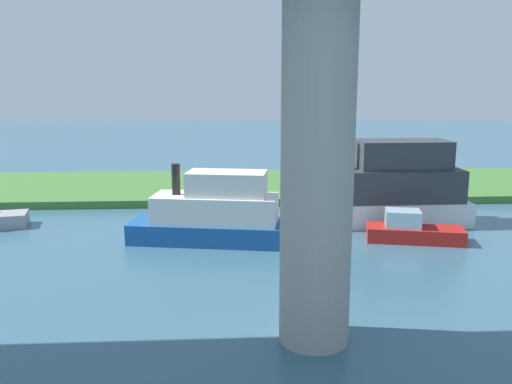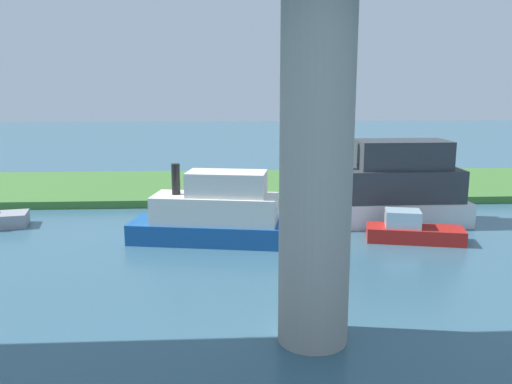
{
  "view_description": "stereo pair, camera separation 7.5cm",
  "coord_description": "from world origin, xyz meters",
  "px_view_note": "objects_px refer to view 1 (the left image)",
  "views": [
    {
      "loc": [
        2.15,
        34.12,
        7.9
      ],
      "look_at": [
        0.44,
        5.0,
        2.0
      ],
      "focal_mm": 37.91,
      "sensor_mm": 36.0,
      "label": 1
    },
    {
      "loc": [
        2.08,
        34.13,
        7.9
      ],
      "look_at": [
        0.44,
        5.0,
        2.0
      ],
      "focal_mm": 37.91,
      "sensor_mm": 36.0,
      "label": 2
    }
  ],
  "objects_px": {
    "person_on_bank": "(258,186)",
    "mooring_post": "(263,190)",
    "pontoon_yellow": "(212,214)",
    "motorboat_white": "(236,212)",
    "riverboat_paddlewheel": "(383,190)",
    "houseboat_blue": "(412,230)",
    "bridge_pylon": "(317,171)"
  },
  "relations": [
    {
      "from": "mooring_post",
      "to": "person_on_bank",
      "type": "bearing_deg",
      "value": -35.01
    },
    {
      "from": "mooring_post",
      "to": "pontoon_yellow",
      "type": "xyz_separation_m",
      "value": [
        3.16,
        8.4,
        0.51
      ]
    },
    {
      "from": "mooring_post",
      "to": "riverboat_paddlewheel",
      "type": "relative_size",
      "value": 0.09
    },
    {
      "from": "bridge_pylon",
      "to": "riverboat_paddlewheel",
      "type": "height_order",
      "value": "bridge_pylon"
    },
    {
      "from": "houseboat_blue",
      "to": "motorboat_white",
      "type": "relative_size",
      "value": 1.28
    },
    {
      "from": "mooring_post",
      "to": "motorboat_white",
      "type": "height_order",
      "value": "mooring_post"
    },
    {
      "from": "riverboat_paddlewheel",
      "to": "houseboat_blue",
      "type": "xyz_separation_m",
      "value": [
        -0.45,
        3.73,
        -1.36
      ]
    },
    {
      "from": "bridge_pylon",
      "to": "person_on_bank",
      "type": "height_order",
      "value": "bridge_pylon"
    },
    {
      "from": "person_on_bank",
      "to": "pontoon_yellow",
      "type": "height_order",
      "value": "pontoon_yellow"
    },
    {
      "from": "person_on_bank",
      "to": "mooring_post",
      "type": "height_order",
      "value": "person_on_bank"
    },
    {
      "from": "pontoon_yellow",
      "to": "person_on_bank",
      "type": "bearing_deg",
      "value": -108.43
    },
    {
      "from": "person_on_bank",
      "to": "riverboat_paddlewheel",
      "type": "height_order",
      "value": "riverboat_paddlewheel"
    },
    {
      "from": "person_on_bank",
      "to": "pontoon_yellow",
      "type": "bearing_deg",
      "value": 71.57
    },
    {
      "from": "bridge_pylon",
      "to": "mooring_post",
      "type": "relative_size",
      "value": 11.71
    },
    {
      "from": "person_on_bank",
      "to": "houseboat_blue",
      "type": "xyz_separation_m",
      "value": [
        -7.24,
        9.08,
        -0.63
      ]
    },
    {
      "from": "person_on_bank",
      "to": "pontoon_yellow",
      "type": "relative_size",
      "value": 0.17
    },
    {
      "from": "riverboat_paddlewheel",
      "to": "person_on_bank",
      "type": "bearing_deg",
      "value": -38.26
    },
    {
      "from": "houseboat_blue",
      "to": "pontoon_yellow",
      "type": "relative_size",
      "value": 0.62
    },
    {
      "from": "person_on_bank",
      "to": "mooring_post",
      "type": "distance_m",
      "value": 0.43
    },
    {
      "from": "riverboat_paddlewheel",
      "to": "pontoon_yellow",
      "type": "distance_m",
      "value": 10.2
    },
    {
      "from": "riverboat_paddlewheel",
      "to": "houseboat_blue",
      "type": "bearing_deg",
      "value": 96.92
    },
    {
      "from": "mooring_post",
      "to": "motorboat_white",
      "type": "relative_size",
      "value": 0.23
    },
    {
      "from": "houseboat_blue",
      "to": "pontoon_yellow",
      "type": "distance_m",
      "value": 10.16
    },
    {
      "from": "mooring_post",
      "to": "motorboat_white",
      "type": "xyz_separation_m",
      "value": [
        1.9,
        3.92,
        -0.5
      ]
    },
    {
      "from": "pontoon_yellow",
      "to": "riverboat_paddlewheel",
      "type": "bearing_deg",
      "value": -161.37
    },
    {
      "from": "bridge_pylon",
      "to": "houseboat_blue",
      "type": "distance_m",
      "value": 13.29
    },
    {
      "from": "motorboat_white",
      "to": "person_on_bank",
      "type": "bearing_deg",
      "value": -111.36
    },
    {
      "from": "bridge_pylon",
      "to": "pontoon_yellow",
      "type": "distance_m",
      "value": 12.03
    },
    {
      "from": "bridge_pylon",
      "to": "houseboat_blue",
      "type": "height_order",
      "value": "bridge_pylon"
    },
    {
      "from": "riverboat_paddlewheel",
      "to": "pontoon_yellow",
      "type": "height_order",
      "value": "riverboat_paddlewheel"
    },
    {
      "from": "person_on_bank",
      "to": "riverboat_paddlewheel",
      "type": "distance_m",
      "value": 8.67
    },
    {
      "from": "houseboat_blue",
      "to": "motorboat_white",
      "type": "distance_m",
      "value": 10.15
    }
  ]
}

